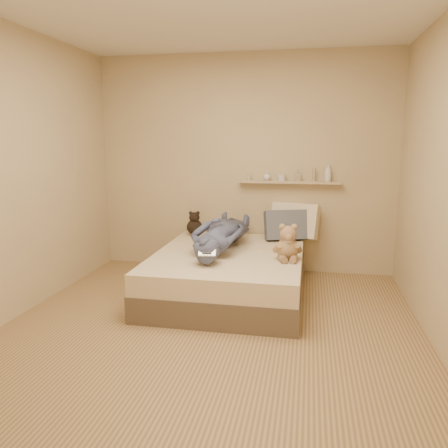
% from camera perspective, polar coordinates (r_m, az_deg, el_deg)
% --- Properties ---
extents(room, '(3.80, 3.80, 3.80)m').
position_cam_1_polar(room, '(3.47, -2.07, 6.11)').
color(room, '#A28054').
rests_on(room, ground).
extents(bed, '(1.50, 1.90, 0.45)m').
position_cam_1_polar(bed, '(4.58, 0.68, -6.44)').
color(bed, brown).
rests_on(bed, floor).
extents(game_console, '(0.16, 0.09, 0.05)m').
position_cam_1_polar(game_console, '(3.94, -2.23, -3.80)').
color(game_console, silver).
rests_on(game_console, bed).
extents(teddy_bear, '(0.29, 0.29, 0.36)m').
position_cam_1_polar(teddy_bear, '(4.24, 8.33, -2.74)').
color(teddy_bear, '#937B51').
rests_on(teddy_bear, bed).
extents(dark_plush, '(0.19, 0.19, 0.29)m').
position_cam_1_polar(dark_plush, '(5.32, -3.87, -0.08)').
color(dark_plush, black).
rests_on(dark_plush, bed).
extents(pillow_cream, '(0.60, 0.41, 0.43)m').
position_cam_1_polar(pillow_cream, '(5.22, 9.21, 0.40)').
color(pillow_cream, beige).
rests_on(pillow_cream, bed).
extents(pillow_grey, '(0.55, 0.39, 0.37)m').
position_cam_1_polar(pillow_grey, '(5.09, 8.17, -0.18)').
color(pillow_grey, '#585B6A').
rests_on(pillow_grey, bed).
extents(person, '(0.58, 1.47, 0.35)m').
position_cam_1_polar(person, '(4.61, -0.43, -1.16)').
color(person, '#4E567B').
rests_on(person, bed).
extents(wall_shelf, '(1.20, 0.12, 0.03)m').
position_cam_1_polar(wall_shelf, '(5.24, 8.47, 5.44)').
color(wall_shelf, tan).
rests_on(wall_shelf, wall_back).
extents(shelf_bottles, '(1.01, 0.12, 0.21)m').
position_cam_1_polar(shelf_bottles, '(5.23, 9.47, 6.36)').
color(shelf_bottles, beige).
rests_on(shelf_bottles, wall_shelf).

